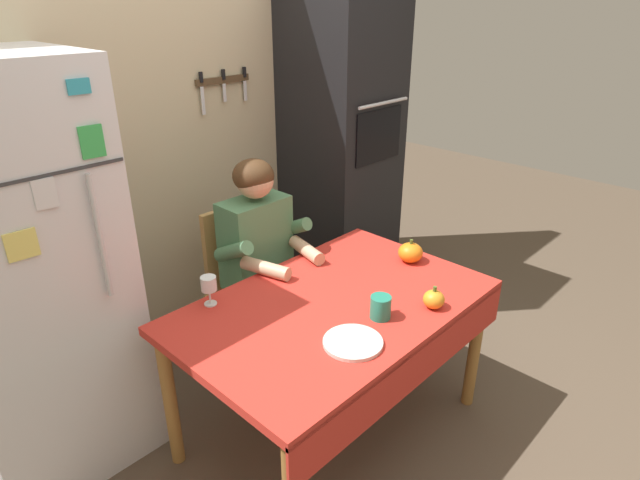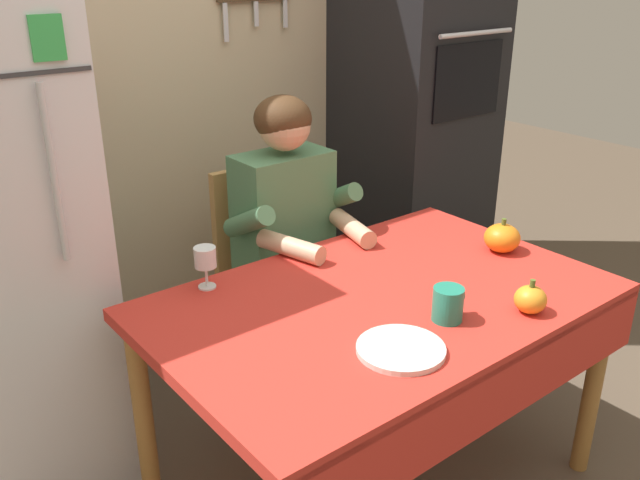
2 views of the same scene
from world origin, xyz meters
name	(u,v)px [view 2 (image 2 of 2)]	position (x,y,z in m)	size (l,w,h in m)	color
back_wall_assembly	(186,61)	(0.05, 1.35, 1.30)	(3.70, 0.13, 2.60)	#BCAD89
wall_oven	(415,104)	(1.05, 1.00, 1.05)	(0.60, 0.64, 2.10)	black
dining_table	(386,323)	(0.00, 0.08, 0.66)	(1.40, 0.90, 0.74)	#9E6B33
chair_behind_person	(268,270)	(0.10, 0.87, 0.51)	(0.40, 0.40, 0.93)	tan
seated_person	(294,233)	(0.10, 0.68, 0.74)	(0.47, 0.55, 1.25)	#38384C
coffee_mug	(448,304)	(0.05, -0.12, 0.79)	(0.12, 0.09, 0.10)	#237F66
wine_glass	(205,259)	(-0.39, 0.48, 0.84)	(0.07, 0.07, 0.14)	white
pumpkin_large	(502,238)	(0.56, 0.09, 0.79)	(0.13, 0.13, 0.12)	orange
pumpkin_medium	(530,299)	(0.27, -0.24, 0.78)	(0.09, 0.09, 0.10)	orange
serving_tray	(401,349)	(-0.18, -0.16, 0.75)	(0.24, 0.24, 0.02)	silver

